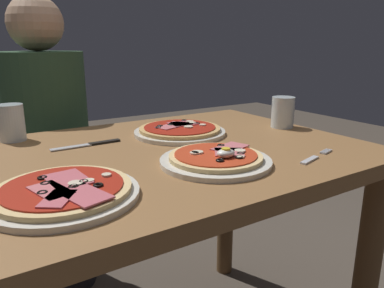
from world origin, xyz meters
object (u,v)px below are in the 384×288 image
pizza_foreground (216,159)px  fork (315,157)px  pizza_across_right (63,192)px  water_glass_far (283,114)px  diner_person (50,159)px  pizza_across_left (180,130)px  water_glass_near (12,125)px  knife (91,144)px  dining_table (171,192)px

pizza_foreground → fork: (0.23, -0.10, -0.01)m
pizza_across_right → water_glass_far: size_ratio=2.70×
fork → diner_person: diner_person is taller
pizza_across_left → water_glass_near: (-0.45, 0.20, 0.03)m
fork → knife: knife is taller
pizza_foreground → water_glass_near: bearing=126.9°
pizza_across_right → diner_person: size_ratio=0.24×
pizza_across_right → diner_person: diner_person is taller
pizza_across_left → water_glass_far: 0.36m
pizza_across_left → diner_person: (-0.30, 0.52, -0.18)m
dining_table → fork: 0.40m
water_glass_far → pizza_foreground: bearing=-154.9°
pizza_foreground → fork: pizza_foreground is taller
pizza_across_right → knife: 0.37m
water_glass_near → fork: 0.85m
pizza_across_right → fork: size_ratio=1.78×
knife → diner_person: 0.53m
water_glass_far → pizza_across_left: bearing=163.7°
pizza_foreground → pizza_across_right: (-0.36, -0.01, 0.00)m
pizza_foreground → pizza_across_left: (0.08, 0.30, -0.00)m
pizza_across_right → water_glass_far: 0.81m
dining_table → diner_person: 0.68m
pizza_across_right → fork: pizza_across_right is taller
dining_table → pizza_across_right: bearing=-150.5°
dining_table → pizza_across_right: pizza_across_right is taller
knife → water_glass_near: bearing=135.3°
knife → diner_person: bearing=92.3°
pizza_across_right → water_glass_near: bearing=91.9°
water_glass_near → diner_person: size_ratio=0.09×
knife → diner_person: (-0.02, 0.50, -0.18)m
fork → diner_person: bearing=115.9°
dining_table → pizza_across_left: 0.22m
pizza_across_left → dining_table: bearing=-130.4°
pizza_foreground → fork: bearing=-23.2°
dining_table → water_glass_far: 0.48m
pizza_across_left → water_glass_far: water_glass_far is taller
water_glass_near → pizza_foreground: bearing=-53.1°
dining_table → water_glass_near: water_glass_near is taller
dining_table → pizza_foreground: size_ratio=3.94×
pizza_across_left → pizza_across_right: size_ratio=1.03×
dining_table → pizza_across_right: 0.40m
water_glass_far → dining_table: bearing=-176.9°
fork → knife: 0.60m
pizza_foreground → diner_person: 0.87m
water_glass_far → fork: bearing=-123.0°
water_glass_near → water_glass_far: size_ratio=1.04×
dining_table → water_glass_near: (-0.34, 0.32, 0.17)m
pizza_across_left → diner_person: diner_person is taller
pizza_foreground → pizza_across_left: bearing=75.2°
dining_table → water_glass_far: water_glass_far is taller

